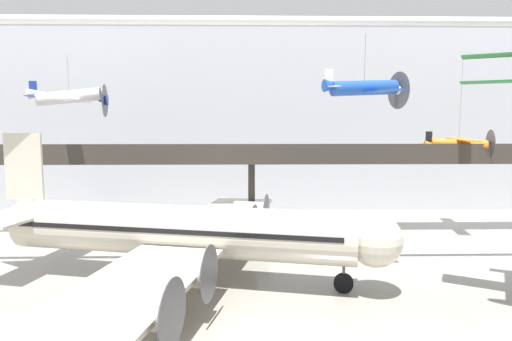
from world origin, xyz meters
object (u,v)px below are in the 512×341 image
at_px(airliner_silver_main, 177,231).
at_px(suspended_plane_orange_highwing, 459,144).
at_px(suspended_plane_blue_trainer, 364,88).
at_px(suspended_plane_white_twin, 69,97).

relative_size(airliner_silver_main, suspended_plane_orange_highwing, 3.52).
xyz_separation_m(airliner_silver_main, suspended_plane_orange_highwing, (26.10, 13.48, 5.40)).
bearing_deg(suspended_plane_blue_trainer, suspended_plane_orange_highwing, 23.15).
bearing_deg(suspended_plane_orange_highwing, airliner_silver_main, -142.40).
relative_size(suspended_plane_blue_trainer, suspended_plane_orange_highwing, 0.82).
bearing_deg(suspended_plane_blue_trainer, suspended_plane_white_twin, 140.96).
distance_m(suspended_plane_white_twin, suspended_plane_orange_highwing, 39.34).
distance_m(airliner_silver_main, suspended_plane_white_twin, 22.30).
bearing_deg(suspended_plane_blue_trainer, airliner_silver_main, 178.74).
relative_size(suspended_plane_white_twin, suspended_plane_orange_highwing, 0.94).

